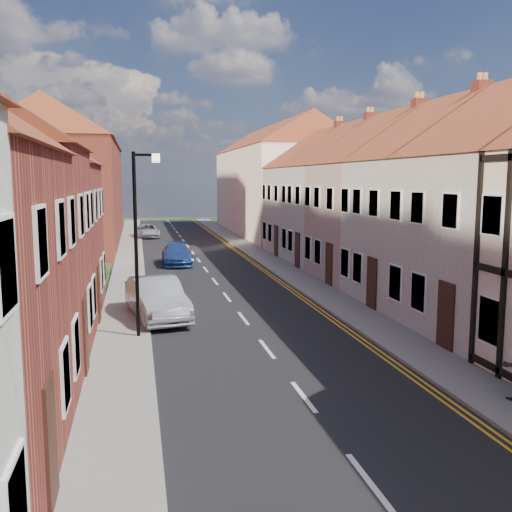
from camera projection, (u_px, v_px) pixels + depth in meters
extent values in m
cube|color=black|center=(215.00, 282.00, 29.35)|extent=(7.00, 90.00, 0.02)
cube|color=#9A958C|center=(128.00, 284.00, 28.45)|extent=(1.80, 90.00, 0.12)
cube|color=#9A958C|center=(297.00, 278.00, 30.24)|extent=(1.80, 90.00, 0.12)
cube|color=beige|center=(449.00, 232.00, 24.53)|extent=(8.00, 5.00, 6.00)
cube|color=brown|center=(481.00, 102.00, 21.99)|extent=(0.60, 0.60, 1.60)
cube|color=#BCA695|center=(394.00, 222.00, 29.77)|extent=(8.00, 5.80, 6.00)
cube|color=brown|center=(419.00, 116.00, 26.84)|extent=(0.60, 0.60, 1.60)
cube|color=beige|center=(355.00, 216.00, 35.01)|extent=(8.00, 5.00, 6.00)
cube|color=brown|center=(370.00, 127.00, 32.46)|extent=(0.60, 0.60, 1.60)
cube|color=beige|center=(327.00, 211.00, 40.24)|extent=(8.00, 5.80, 6.00)
cube|color=brown|center=(339.00, 134.00, 37.31)|extent=(0.60, 0.60, 1.60)
cube|color=white|center=(275.00, 192.00, 54.95)|extent=(8.00, 24.00, 8.00)
cube|color=brown|center=(68.00, 194.00, 46.33)|extent=(8.00, 24.00, 8.00)
cylinder|color=black|center=(136.00, 246.00, 18.44)|extent=(0.12, 0.12, 6.00)
cube|color=black|center=(145.00, 155.00, 18.12)|extent=(0.70, 0.08, 0.08)
cube|color=#FFD899|center=(156.00, 158.00, 18.21)|extent=(0.25, 0.15, 0.28)
imported|color=#A2A3AA|center=(157.00, 299.00, 21.48)|extent=(2.48, 4.96, 1.56)
imported|color=navy|center=(177.00, 254.00, 35.16)|extent=(1.84, 4.39, 1.27)
imported|color=#B8B9C0|center=(147.00, 231.00, 51.24)|extent=(2.31, 4.50, 1.21)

